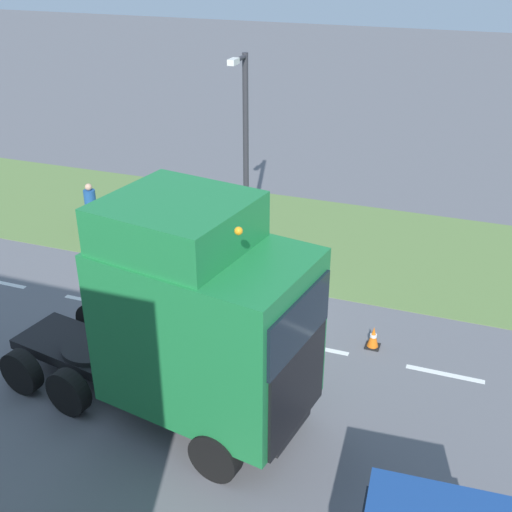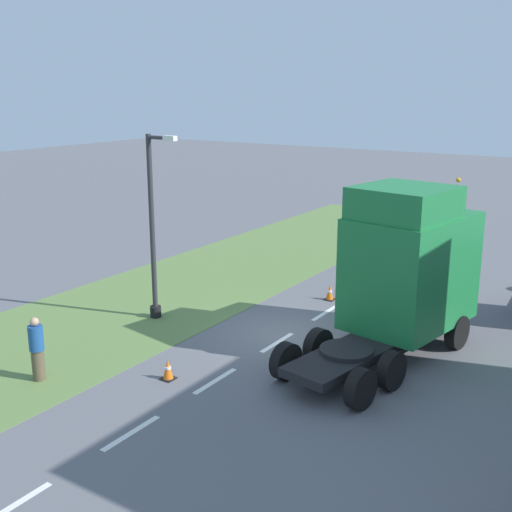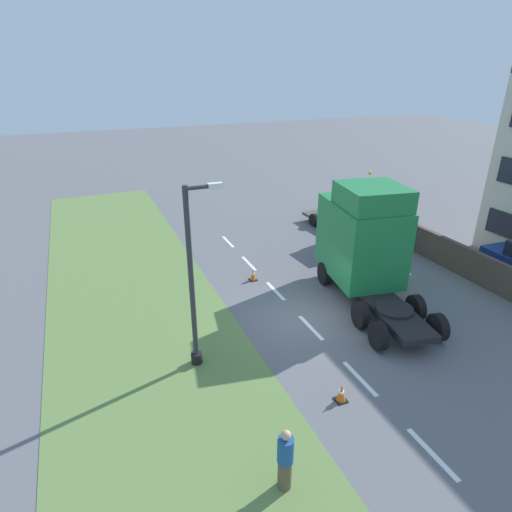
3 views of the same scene
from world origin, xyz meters
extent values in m
plane|color=slate|center=(0.00, 0.00, 0.00)|extent=(120.00, 120.00, 0.00)
cube|color=#607F42|center=(-6.00, 0.00, 0.01)|extent=(7.00, 44.00, 0.01)
cube|color=white|center=(0.00, -7.10, 0.00)|extent=(0.16, 1.80, 0.00)
cube|color=white|center=(0.00, -3.90, 0.00)|extent=(0.16, 1.80, 0.00)
cube|color=white|center=(0.00, -0.70, 0.00)|extent=(0.16, 1.80, 0.00)
cube|color=white|center=(0.00, 2.50, 0.00)|extent=(0.16, 1.80, 0.00)
cube|color=white|center=(0.00, 5.70, 0.00)|extent=(0.16, 1.80, 0.00)
cube|color=black|center=(3.15, -0.35, 0.67)|extent=(2.60, 7.23, 0.24)
cube|color=#1E7A3D|center=(3.42, 1.22, 2.42)|extent=(3.20, 4.28, 3.27)
cube|color=black|center=(3.75, 3.17, 1.70)|extent=(2.17, 0.43, 1.83)
cube|color=black|center=(3.75, 3.17, 3.14)|extent=(2.30, 0.45, 1.05)
cube|color=#1E7A3D|center=(3.32, 0.65, 4.51)|extent=(2.85, 2.91, 0.90)
sphere|color=orange|center=(4.32, 2.25, 5.03)|extent=(0.14, 0.14, 0.14)
cylinder|color=black|center=(2.88, -1.92, 0.85)|extent=(1.64, 1.64, 0.12)
cylinder|color=black|center=(2.39, 2.30, 0.52)|extent=(0.49, 1.08, 1.04)
cylinder|color=black|center=(4.74, 1.89, 0.52)|extent=(0.49, 1.08, 1.04)
cylinder|color=black|center=(1.77, -1.37, 0.52)|extent=(0.49, 1.08, 1.04)
cylinder|color=black|center=(4.12, -1.77, 0.52)|extent=(0.49, 1.08, 1.04)
cylinder|color=black|center=(1.53, -2.77, 0.52)|extent=(0.49, 1.08, 1.04)
cylinder|color=black|center=(3.88, -3.17, 0.52)|extent=(0.49, 1.08, 1.04)
cylinder|color=black|center=(-4.66, -1.05, 0.20)|extent=(0.38, 0.38, 0.40)
cylinder|color=#2D2D33|center=(-4.66, -1.05, 3.10)|extent=(0.17, 0.17, 6.20)
cylinder|color=#2D2D33|center=(-4.21, -1.05, 6.10)|extent=(0.90, 0.12, 0.12)
cube|color=silver|center=(-3.76, -1.05, 6.10)|extent=(0.44, 0.20, 0.16)
cylinder|color=brown|center=(-4.00, -6.44, 0.43)|extent=(0.34, 0.34, 0.86)
cylinder|color=#1E4C8C|center=(-4.00, -6.44, 1.21)|extent=(0.39, 0.39, 0.68)
sphere|color=tan|center=(-4.00, -6.44, 1.66)|extent=(0.23, 0.23, 0.23)
cube|color=black|center=(-0.52, 3.89, 0.01)|extent=(0.36, 0.36, 0.03)
cone|color=orange|center=(-0.52, 3.89, 0.31)|extent=(0.28, 0.28, 0.55)
cylinder|color=white|center=(-0.52, 3.89, 0.33)|extent=(0.17, 0.17, 0.07)
cube|color=black|center=(-1.13, -4.50, 0.01)|extent=(0.36, 0.36, 0.03)
cone|color=orange|center=(-1.13, -4.50, 0.31)|extent=(0.28, 0.28, 0.55)
cylinder|color=white|center=(-1.13, -4.50, 0.33)|extent=(0.17, 0.17, 0.07)
camera|label=1|loc=(12.93, 5.69, 9.30)|focal=45.00mm
camera|label=2|loc=(9.56, -16.51, 7.63)|focal=45.00mm
camera|label=3|loc=(-7.42, -12.76, 9.31)|focal=30.00mm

